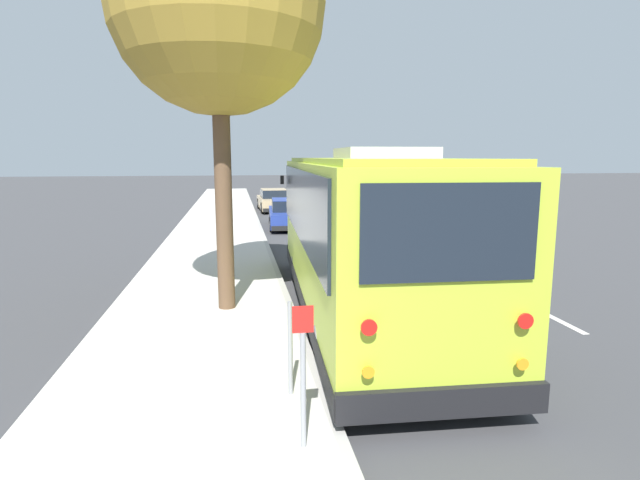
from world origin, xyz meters
name	(u,v)px	position (x,y,z in m)	size (l,w,h in m)	color
ground_plane	(395,317)	(0.00, 0.00, 0.00)	(160.00, 160.00, 0.00)	#3D3D3F
sidewalk_slab	(196,324)	(0.00, 3.90, 0.07)	(80.00, 3.59, 0.15)	beige
curb_strip	(294,319)	(0.00, 2.04, 0.07)	(80.00, 0.14, 0.15)	#AAA69D
shuttle_bus	(361,228)	(0.41, 0.61, 1.77)	(9.67, 2.98, 3.32)	#ADC633
parked_sedan_blue	(288,214)	(13.24, 0.73, 0.61)	(4.49, 1.91, 1.31)	navy
parked_sedan_tan	(274,201)	(20.56, 0.81, 0.60)	(4.50, 1.86, 1.30)	tan
sign_post_near	(303,375)	(-4.44, 2.46, 0.94)	(0.06, 0.22, 1.54)	gray
sign_post_far	(290,348)	(-3.22, 2.46, 0.77)	(0.06, 0.06, 1.23)	gray
lane_stripe_mid	(546,314)	(-0.36, -3.11, 0.00)	(2.40, 0.14, 0.01)	silver
lane_stripe_ahead	(432,257)	(5.64, -3.11, 0.00)	(2.40, 0.14, 0.01)	silver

